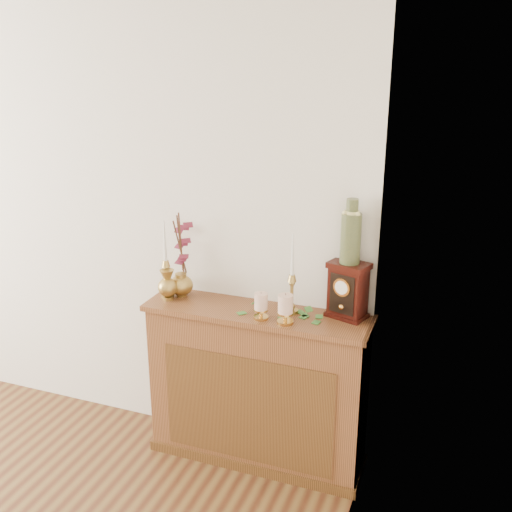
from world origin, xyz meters
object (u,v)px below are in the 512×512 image
at_px(candlestick_center, 292,288).
at_px(mantel_clock, 348,291).
at_px(bud_vase, 167,285).
at_px(candlestick_left, 166,273).
at_px(ginger_jar, 183,256).
at_px(ceramic_vase, 351,235).

bearing_deg(candlestick_center, mantel_clock, 10.48).
distance_m(candlestick_center, bud_vase, 0.70).
bearing_deg(candlestick_left, bud_vase, -56.41).
height_order(bud_vase, ginger_jar, ginger_jar).
xyz_separation_m(candlestick_left, bud_vase, (0.02, -0.03, -0.06)).
bearing_deg(ceramic_vase, candlestick_left, -174.82).
xyz_separation_m(candlestick_left, candlestick_center, (0.72, 0.04, -0.00)).
xyz_separation_m(candlestick_left, ginger_jar, (0.07, 0.08, 0.08)).
height_order(candlestick_center, bud_vase, candlestick_center).
xyz_separation_m(bud_vase, ginger_jar, (0.04, 0.12, 0.14)).
distance_m(candlestick_left, mantel_clock, 1.01).
distance_m(candlestick_left, candlestick_center, 0.72).
bearing_deg(ceramic_vase, mantel_clock, -107.77).
distance_m(candlestick_center, ceramic_vase, 0.42).
distance_m(candlestick_center, ginger_jar, 0.66).
bearing_deg(mantel_clock, ceramic_vase, 90.00).
bearing_deg(candlestick_center, ginger_jar, 176.10).
xyz_separation_m(candlestick_center, bud_vase, (-0.70, -0.07, -0.06)).
bearing_deg(ceramic_vase, candlestick_center, -169.05).
height_order(candlestick_center, mantel_clock, candlestick_center).
xyz_separation_m(candlestick_left, ceramic_vase, (1.01, 0.09, 0.30)).
bearing_deg(candlestick_left, ginger_jar, 50.26).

